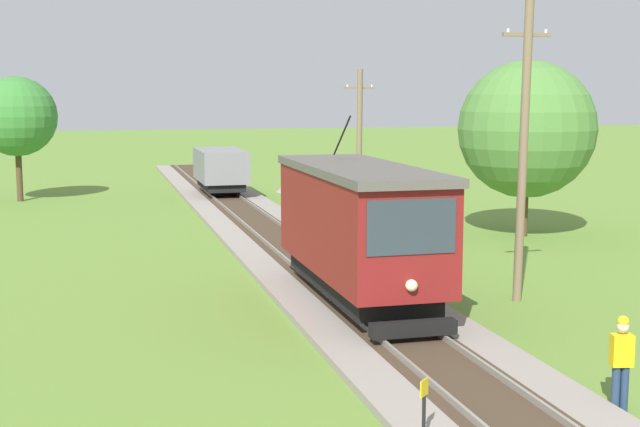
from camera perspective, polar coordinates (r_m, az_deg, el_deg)
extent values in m
cube|color=maroon|center=(23.36, 2.50, -0.56)|extent=(2.50, 8.00, 2.60)
cube|color=#56514C|center=(23.20, 2.52, 2.88)|extent=(2.60, 8.32, 0.22)
cube|color=black|center=(23.65, 2.48, -4.35)|extent=(2.10, 7.04, 0.44)
cube|color=#2D3842|center=(19.54, 5.98, -0.88)|extent=(2.10, 0.03, 1.25)
cube|color=#2D3842|center=(23.71, 5.42, 0.42)|extent=(0.02, 6.72, 1.04)
sphere|color=#F4EAB2|center=(19.74, 5.97, -4.68)|extent=(0.28, 0.28, 0.28)
cylinder|color=black|center=(24.67, 1.44, 5.07)|extent=(0.05, 1.67, 1.19)
cube|color=black|center=(19.84, 6.08, -7.44)|extent=(2.00, 0.36, 0.32)
cylinder|color=black|center=(21.57, 4.24, -5.57)|extent=(1.54, 0.80, 0.80)
cylinder|color=black|center=(25.75, 1.01, -3.33)|extent=(1.54, 0.80, 0.80)
cube|color=slate|center=(48.39, -6.50, 3.15)|extent=(2.40, 5.20, 1.70)
cube|color=black|center=(48.49, -6.48, 1.88)|extent=(2.02, 4.78, 0.38)
cylinder|color=black|center=(46.95, -6.20, 1.69)|extent=(1.54, 0.76, 0.76)
cylinder|color=black|center=(50.02, -6.73, 2.06)|extent=(1.54, 0.76, 0.76)
cylinder|color=#7A664C|center=(24.30, 13.08, 3.88)|extent=(0.24, 0.45, 8.24)
cube|color=#7A664C|center=(24.30, 13.31, 11.26)|extent=(1.40, 0.10, 0.10)
cylinder|color=silver|center=(24.05, 12.14, 11.57)|extent=(0.08, 0.08, 0.10)
cylinder|color=silver|center=(24.56, 14.48, 11.42)|extent=(0.08, 0.08, 0.10)
cylinder|color=#7A664C|center=(38.19, 2.57, 4.32)|extent=(0.24, 0.38, 6.73)
cube|color=#7A664C|center=(38.12, 2.59, 8.16)|extent=(1.40, 0.10, 0.10)
cylinder|color=silver|center=(37.96, 1.79, 8.31)|extent=(0.08, 0.08, 0.10)
cylinder|color=silver|center=(38.29, 3.39, 8.30)|extent=(0.08, 0.08, 0.10)
cylinder|color=black|center=(14.59, 6.76, -13.38)|extent=(0.06, 0.06, 0.90)
cube|color=gold|center=(14.39, 6.80, -11.19)|extent=(0.21, 0.21, 0.28)
cone|color=gray|center=(50.93, -1.55, 2.01)|extent=(2.41, 2.41, 1.05)
cylinder|color=navy|center=(17.01, 19.18, -10.72)|extent=(0.15, 0.15, 0.86)
cylinder|color=navy|center=(16.95, 18.67, -10.76)|extent=(0.15, 0.15, 0.86)
cube|color=yellow|center=(16.77, 19.04, -8.40)|extent=(0.42, 0.31, 0.58)
sphere|color=beige|center=(16.66, 19.10, -6.98)|extent=(0.22, 0.22, 0.22)
sphere|color=yellow|center=(16.63, 19.12, -6.65)|extent=(0.21, 0.21, 0.21)
cylinder|color=#4C3823|center=(49.03, -18.98, 2.46)|extent=(0.32, 0.32, 2.92)
sphere|color=#387A33|center=(48.86, -19.14, 5.99)|extent=(4.19, 4.19, 4.19)
cylinder|color=#4C3823|center=(35.98, 13.13, 0.32)|extent=(0.32, 0.32, 2.25)
sphere|color=#4C7F38|center=(35.71, 13.29, 5.36)|extent=(5.44, 5.44, 5.44)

